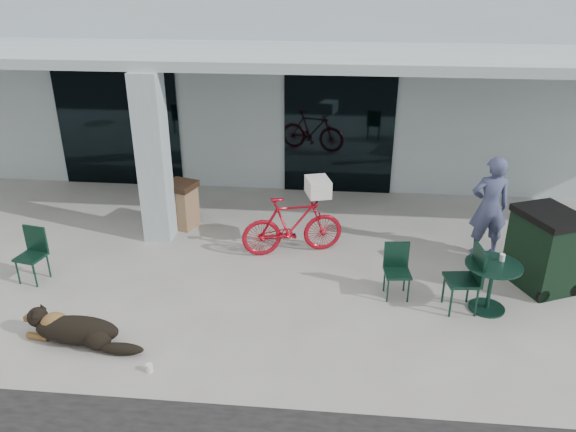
# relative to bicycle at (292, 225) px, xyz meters

# --- Properties ---
(ground) EXTENTS (80.00, 80.00, 0.00)m
(ground) POSITION_rel_bicycle_xyz_m (-1.06, -1.90, -0.55)
(ground) COLOR #AAA8A0
(ground) RESTS_ON ground
(building) EXTENTS (22.00, 7.00, 4.50)m
(building) POSITION_rel_bicycle_xyz_m (-1.06, 6.60, 1.70)
(building) COLOR #9EACB3
(building) RESTS_ON ground
(storefront_glass_left) EXTENTS (2.80, 0.06, 2.70)m
(storefront_glass_left) POSITION_rel_bicycle_xyz_m (-4.26, 3.08, 0.80)
(storefront_glass_left) COLOR black
(storefront_glass_left) RESTS_ON ground
(storefront_glass_right) EXTENTS (2.40, 0.06, 2.70)m
(storefront_glass_right) POSITION_rel_bicycle_xyz_m (0.74, 3.08, 0.80)
(storefront_glass_right) COLOR black
(storefront_glass_right) RESTS_ON ground
(column) EXTENTS (0.50, 0.50, 3.12)m
(column) POSITION_rel_bicycle_xyz_m (-2.56, 0.40, 1.01)
(column) COLOR #9EACB3
(column) RESTS_ON ground
(overhang) EXTENTS (22.00, 2.80, 0.18)m
(overhang) POSITION_rel_bicycle_xyz_m (-1.06, 1.70, 2.66)
(overhang) COLOR #9EACB3
(overhang) RESTS_ON column
(bicycle) EXTENTS (1.89, 1.02, 1.09)m
(bicycle) POSITION_rel_bicycle_xyz_m (0.00, 0.00, 0.00)
(bicycle) COLOR #B00E1F
(bicycle) RESTS_ON ground
(laundry_basket) EXTENTS (0.51, 0.59, 0.30)m
(laundry_basket) POSITION_rel_bicycle_xyz_m (0.43, 0.13, 0.70)
(laundry_basket) COLOR white
(laundry_basket) RESTS_ON bicycle
(dog) EXTENTS (1.41, 0.66, 0.45)m
(dog) POSITION_rel_bicycle_xyz_m (-2.71, -2.90, -0.32)
(dog) COLOR black
(dog) RESTS_ON ground
(cup_near_dog) EXTENTS (0.12, 0.12, 0.11)m
(cup_near_dog) POSITION_rel_bicycle_xyz_m (-1.54, -3.40, -0.49)
(cup_near_dog) COLOR white
(cup_near_dog) RESTS_ON ground
(cafe_chair_near) EXTENTS (0.49, 0.52, 0.91)m
(cafe_chair_near) POSITION_rel_bicycle_xyz_m (-4.14, -1.38, -0.09)
(cafe_chair_near) COLOR #123427
(cafe_chair_near) RESTS_ON ground
(cafe_table_far) EXTENTS (0.92, 0.92, 0.77)m
(cafe_table_far) POSITION_rel_bicycle_xyz_m (3.10, -1.51, -0.16)
(cafe_table_far) COLOR #123427
(cafe_table_far) RESTS_ON ground
(cafe_chair_far_a) EXTENTS (0.44, 0.47, 0.87)m
(cafe_chair_far_a) POSITION_rel_bicycle_xyz_m (1.74, -1.29, -0.11)
(cafe_chair_far_a) COLOR #123427
(cafe_chair_far_a) RESTS_ON ground
(cafe_chair_far_b) EXTENTS (0.57, 0.53, 1.04)m
(cafe_chair_far_b) POSITION_rel_bicycle_xyz_m (2.66, -1.56, -0.02)
(cafe_chair_far_b) COLOR #123427
(cafe_chair_far_b) RESTS_ON ground
(person) EXTENTS (0.70, 0.49, 1.84)m
(person) POSITION_rel_bicycle_xyz_m (3.41, 0.30, 0.37)
(person) COLOR #454C74
(person) RESTS_ON ground
(cup_on_table) EXTENTS (0.09, 0.09, 0.11)m
(cup_on_table) POSITION_rel_bicycle_xyz_m (3.23, -1.39, 0.28)
(cup_on_table) COLOR white
(cup_on_table) RESTS_ON cafe_table_far
(trash_receptacle) EXTENTS (0.68, 0.68, 0.93)m
(trash_receptacle) POSITION_rel_bicycle_xyz_m (-2.26, 0.90, -0.08)
(trash_receptacle) COLOR #8C6948
(trash_receptacle) RESTS_ON ground
(wheeled_bin) EXTENTS (1.13, 1.24, 1.28)m
(wheeled_bin) POSITION_rel_bicycle_xyz_m (4.09, -0.70, 0.10)
(wheeled_bin) COLOR black
(wheeled_bin) RESTS_ON ground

